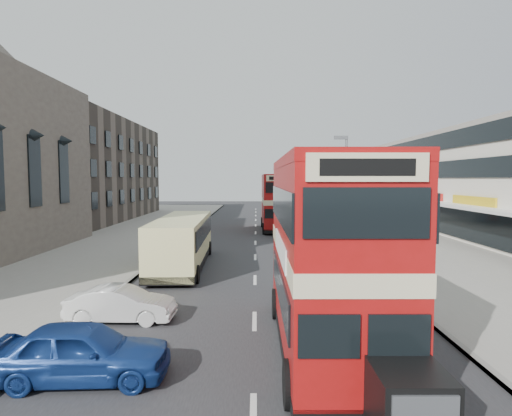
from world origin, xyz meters
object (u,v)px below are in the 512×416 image
(street_lamp, at_px, (345,182))
(bus_second, at_px, (276,202))
(car_right_a, at_px, (327,241))
(car_right_c, at_px, (303,218))
(pedestrian_near, at_px, (389,246))
(car_left_front, at_px, (121,304))
(coach, at_px, (182,240))
(cyclist, at_px, (310,230))
(bus_main, at_px, (327,254))
(pedestrian_far, at_px, (338,219))
(car_right_b, at_px, (310,231))
(car_left_near, at_px, (82,352))

(street_lamp, relative_size, bus_second, 0.85)
(street_lamp, xyz_separation_m, car_right_a, (-1.48, -1.49, -4.09))
(car_right_c, height_order, pedestrian_near, pedestrian_near)
(car_left_front, bearing_deg, coach, -1.75)
(car_right_c, bearing_deg, bus_second, -36.31)
(car_right_a, relative_size, cyclist, 2.24)
(street_lamp, relative_size, car_right_c, 1.98)
(bus_main, bearing_deg, pedestrian_near, -114.99)
(pedestrian_far, bearing_deg, cyclist, -117.46)
(car_right_b, height_order, pedestrian_far, pedestrian_far)
(car_left_front, height_order, pedestrian_near, pedestrian_near)
(pedestrian_far, bearing_deg, car_left_front, -114.02)
(bus_main, relative_size, cyclist, 4.65)
(car_left_front, relative_size, pedestrian_near, 2.38)
(street_lamp, height_order, car_left_front, street_lamp)
(coach, bearing_deg, car_right_c, 65.25)
(coach, height_order, car_left_front, coach)
(car_right_b, height_order, cyclist, cyclist)
(street_lamp, bearing_deg, car_right_b, 116.32)
(bus_main, xyz_separation_m, car_left_front, (-6.83, 2.45, -2.25))
(bus_second, xyz_separation_m, car_left_front, (-6.71, -26.07, -2.15))
(coach, height_order, cyclist, coach)
(car_right_c, bearing_deg, coach, -27.27)
(bus_second, bearing_deg, car_left_near, 77.76)
(car_right_c, bearing_deg, car_left_near, -19.34)
(bus_second, distance_m, coach, 18.12)
(car_left_front, xyz_separation_m, car_right_b, (9.22, 20.07, 0.04))
(car_left_front, bearing_deg, street_lamp, -33.23)
(car_right_a, relative_size, pedestrian_near, 3.03)
(car_left_front, relative_size, pedestrian_far, 2.21)
(car_left_near, bearing_deg, car_right_a, -28.98)
(bus_second, relative_size, pedestrian_near, 6.08)
(street_lamp, bearing_deg, coach, -146.95)
(pedestrian_near, bearing_deg, street_lamp, -75.58)
(cyclist, bearing_deg, car_right_b, -112.42)
(coach, height_order, pedestrian_far, coach)
(coach, xyz_separation_m, car_left_near, (-0.14, -13.40, -0.81))
(car_right_b, bearing_deg, bus_main, -2.67)
(car_right_b, bearing_deg, car_left_front, -21.27)
(pedestrian_far, bearing_deg, bus_main, -100.08)
(car_left_front, distance_m, car_right_b, 22.09)
(car_left_near, bearing_deg, car_right_b, -22.46)
(street_lamp, relative_size, car_right_a, 1.71)
(car_right_b, xyz_separation_m, cyclist, (0.08, 0.24, 0.07))
(car_left_front, distance_m, pedestrian_near, 16.67)
(car_left_near, height_order, pedestrian_far, pedestrian_far)
(car_right_c, relative_size, pedestrian_near, 2.62)
(coach, distance_m, car_right_b, 14.03)
(car_right_b, distance_m, pedestrian_near, 10.15)
(street_lamp, relative_size, cyclist, 3.82)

